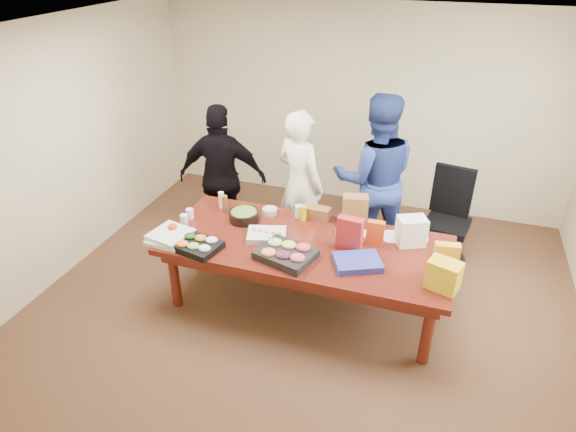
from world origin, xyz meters
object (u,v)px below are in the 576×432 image
(conference_table, at_px, (305,274))
(salad_bowl, at_px, (244,216))
(sheet_cake, at_px, (267,235))
(person_center, at_px, (300,184))
(office_chair, at_px, (448,221))
(person_right, at_px, (375,179))

(conference_table, height_order, salad_bowl, salad_bowl)
(sheet_cake, distance_m, salad_bowl, 0.44)
(salad_bowl, bearing_deg, person_center, 62.94)
(office_chair, height_order, sheet_cake, office_chair)
(sheet_cake, bearing_deg, conference_table, -10.16)
(person_center, distance_m, salad_bowl, 0.84)
(person_center, xyz_separation_m, sheet_cake, (-0.03, -1.01, -0.10))
(person_right, relative_size, salad_bowl, 6.14)
(person_center, bearing_deg, sheet_cake, 113.34)
(person_center, distance_m, person_right, 0.85)
(office_chair, relative_size, person_right, 0.55)
(person_center, relative_size, person_right, 0.90)
(sheet_cake, bearing_deg, office_chair, 20.75)
(office_chair, bearing_deg, salad_bowl, -143.32)
(office_chair, relative_size, sheet_cake, 2.84)
(office_chair, xyz_separation_m, person_right, (-0.86, -0.09, 0.44))
(person_center, bearing_deg, office_chair, -145.13)
(office_chair, height_order, salad_bowl, office_chair)
(person_center, relative_size, sheet_cake, 4.65)
(office_chair, xyz_separation_m, sheet_cake, (-1.70, -1.30, 0.25))
(salad_bowl, bearing_deg, sheet_cake, -36.34)
(conference_table, bearing_deg, salad_bowl, 163.89)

